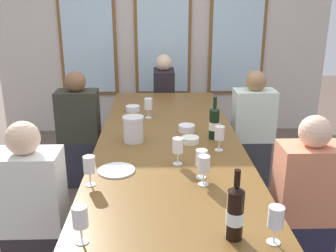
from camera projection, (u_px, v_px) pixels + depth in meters
The scene contains 23 objects.
ground_plane at pixel (168, 223), 3.17m from camera, with size 12.00×12.00×0.00m, color brown.
back_wall_with_windows at pixel (163, 21), 4.92m from camera, with size 4.25×0.10×2.90m.
dining_table at pixel (168, 145), 2.95m from camera, with size 1.05×2.83×0.74m.
white_plate_0 at pixel (117, 170), 2.37m from camera, with size 0.23×0.23×0.01m, color white.
metal_pitcher at pixel (133, 129), 2.83m from camera, with size 0.16×0.16×0.19m.
wine_bottle_0 at pixel (214, 123), 2.87m from camera, with size 0.08×0.08×0.32m.
wine_bottle_1 at pixel (235, 212), 1.68m from camera, with size 0.08×0.08×0.33m.
tasting_bowl_0 at pixel (187, 128), 3.05m from camera, with size 0.13×0.13×0.05m, color white.
tasting_bowl_1 at pixel (133, 108), 3.59m from camera, with size 0.13×0.13×0.05m, color white.
tasting_bowl_2 at pixel (190, 140), 2.82m from camera, with size 0.13×0.13×0.05m, color white.
wine_glass_0 at pixel (276, 218), 1.65m from camera, with size 0.07×0.07×0.17m.
wine_glass_1 at pixel (80, 218), 1.65m from camera, with size 0.07×0.07×0.17m.
wine_glass_2 at pixel (204, 166), 2.17m from camera, with size 0.07×0.07×0.17m.
wine_glass_3 at pixel (89, 166), 2.16m from camera, with size 0.07×0.07×0.17m.
wine_glass_4 at pixel (201, 159), 2.25m from camera, with size 0.07×0.07×0.17m.
wine_glass_5 at pixel (178, 147), 2.44m from camera, with size 0.07×0.07×0.17m.
wine_glass_6 at pixel (220, 134), 2.66m from camera, with size 0.07×0.07×0.17m.
wine_glass_7 at pixel (148, 104), 3.37m from camera, with size 0.07×0.07×0.17m.
seated_person_0 at pixel (79, 133), 3.68m from camera, with size 0.38×0.24×1.11m.
seated_person_1 at pixel (252, 132), 3.70m from camera, with size 0.38×0.24×1.11m.
seated_person_2 at pixel (33, 216), 2.28m from camera, with size 0.38×0.24×1.11m.
seated_person_3 at pixel (306, 207), 2.39m from camera, with size 0.38×0.24×1.11m.
seated_person_4 at pixel (164, 103), 4.67m from camera, with size 0.24×0.38×1.11m.
Camera 1 is at (-0.09, -2.75, 1.76)m, focal length 41.67 mm.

